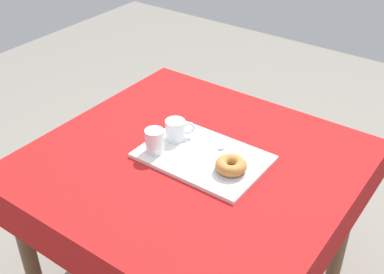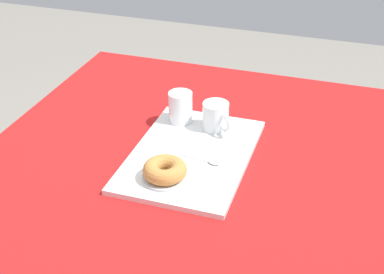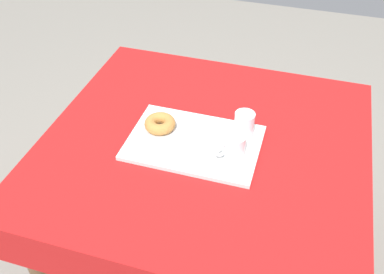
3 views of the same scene
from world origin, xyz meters
name	(u,v)px [view 3 (image 3 of 3)]	position (x,y,z in m)	size (l,w,h in m)	color
ground_plane	(201,263)	(0.00, 0.00, 0.00)	(6.00, 6.00, 0.00)	gray
dining_table	(204,162)	(0.00, 0.00, 0.66)	(1.15, 1.10, 0.76)	red
serving_tray	(194,143)	(-0.03, -0.02, 0.77)	(0.46, 0.31, 0.02)	white
tea_mug_left	(234,146)	(0.12, -0.05, 0.82)	(0.10, 0.10, 0.08)	white
water_glass_near	(244,125)	(0.13, 0.06, 0.82)	(0.07, 0.07, 0.09)	white
donut_plate_left	(160,129)	(-0.17, 0.00, 0.78)	(0.12, 0.12, 0.01)	silver
sugar_donut_left	(160,124)	(-0.17, 0.00, 0.80)	(0.11, 0.11, 0.04)	#BC7F3D
teaspoon_near	(181,150)	(-0.06, -0.09, 0.78)	(0.03, 0.13, 0.01)	silver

